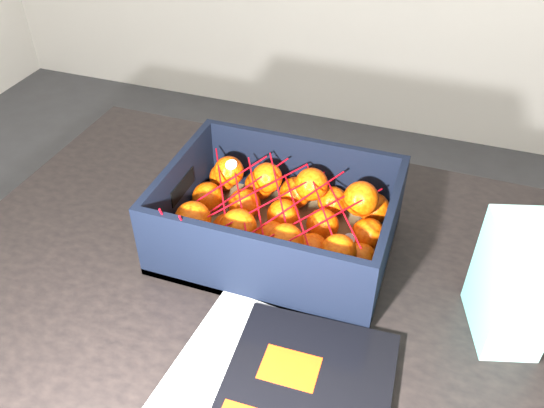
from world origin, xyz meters
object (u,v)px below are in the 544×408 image
(magazine_stack, at_px, (267,398))
(retail_carton, at_px, (514,284))
(table, at_px, (307,334))
(produce_crate, at_px, (278,225))

(magazine_stack, relative_size, retail_carton, 1.80)
(table, height_order, produce_crate, produce_crate)
(produce_crate, xyz_separation_m, retail_carton, (0.35, -0.06, 0.05))
(table, xyz_separation_m, produce_crate, (-0.08, 0.09, 0.14))
(retail_carton, bearing_deg, produce_crate, 154.05)
(magazine_stack, bearing_deg, retail_carton, 39.15)
(magazine_stack, distance_m, retail_carton, 0.36)
(magazine_stack, xyz_separation_m, retail_carton, (0.27, 0.22, 0.08))
(magazine_stack, relative_size, produce_crate, 0.88)
(table, xyz_separation_m, magazine_stack, (0.00, -0.20, 0.11))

